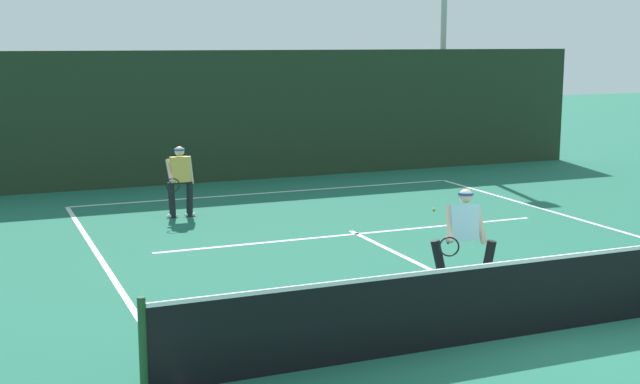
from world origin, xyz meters
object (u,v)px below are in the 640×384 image
object	(u,v)px
player_far	(180,179)
light_pole	(444,3)
tennis_ball	(434,209)
player_near	(464,236)

from	to	relation	value
player_far	light_pole	size ratio (longest dim) A/B	0.19
tennis_ball	light_pole	bearing A→B (deg)	58.49
player_far	light_pole	distance (m)	11.94
player_near	player_far	bearing A→B (deg)	-42.96
light_pole	player_near	bearing A→B (deg)	-119.19
player_near	player_far	world-z (taller)	player_near
player_near	light_pole	bearing A→B (deg)	-92.74
player_far	tennis_ball	distance (m)	5.60
tennis_ball	light_pole	xyz separation A→B (m)	(4.36, 7.12, 4.82)
tennis_ball	light_pole	size ratio (longest dim) A/B	0.01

